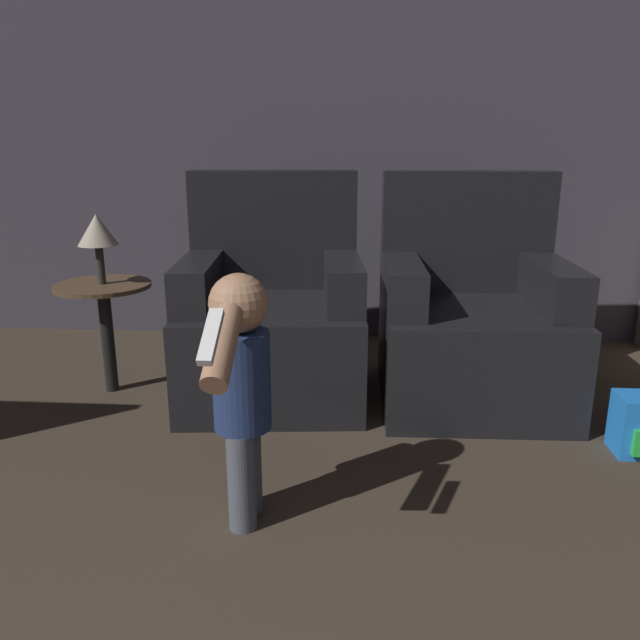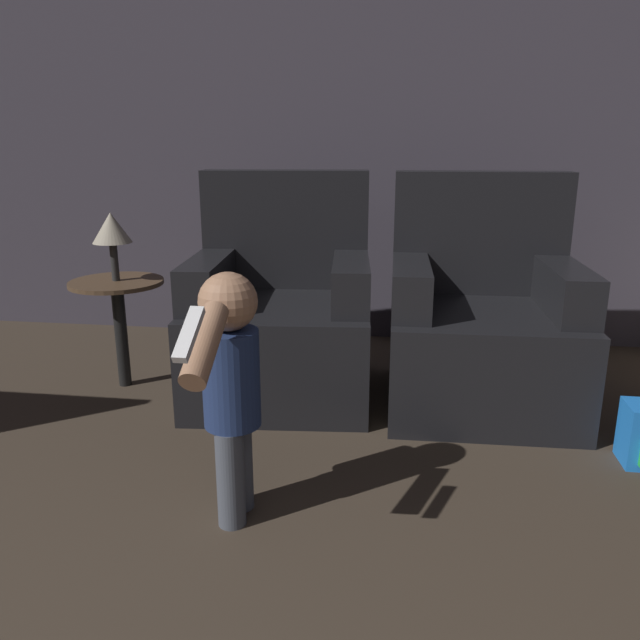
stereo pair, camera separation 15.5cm
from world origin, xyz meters
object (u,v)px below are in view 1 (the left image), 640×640
Objects in this scene: armchair_right at (471,324)px; lamp at (97,231)px; person_toddler at (241,381)px; armchair_left at (273,320)px.

armchair_right is 1.75m from lamp.
lamp is (-0.85, 1.02, 0.30)m from person_toddler.
armchair_right is 1.39m from person_toddler.
armchair_left and armchair_right have the same top height.
person_toddler is at bearing -91.84° from armchair_left.
person_toddler is 1.36m from lamp.
armchair_right is at bearing 1.97° from lamp.
armchair_left is 3.21× the size of lamp.
person_toddler is 2.49× the size of lamp.
lamp is at bearing 40.28° from person_toddler.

